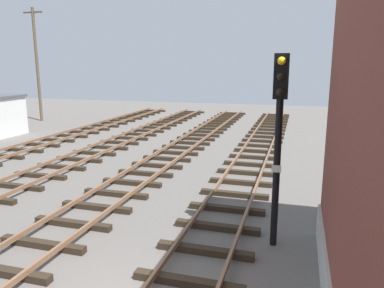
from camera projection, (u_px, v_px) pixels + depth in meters
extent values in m
cube|color=#2D2319|center=(188.00, 282.00, 8.00)|extent=(2.50, 0.24, 0.18)
cube|color=#2D2319|center=(205.00, 251.00, 9.37)|extent=(2.50, 0.24, 0.18)
cube|color=#2D2319|center=(217.00, 227.00, 10.74)|extent=(2.50, 0.24, 0.18)
cube|color=#2D2319|center=(227.00, 209.00, 12.11)|extent=(2.50, 0.24, 0.18)
cube|color=#2D2319|center=(234.00, 194.00, 13.48)|extent=(2.50, 0.24, 0.18)
cube|color=#2D2319|center=(240.00, 183.00, 14.85)|extent=(2.50, 0.24, 0.18)
cube|color=#2D2319|center=(246.00, 173.00, 16.22)|extent=(2.50, 0.24, 0.18)
cube|color=#2D2319|center=(250.00, 164.00, 17.59)|extent=(2.50, 0.24, 0.18)
cube|color=#2D2319|center=(254.00, 157.00, 18.96)|extent=(2.50, 0.24, 0.18)
cube|color=#2D2319|center=(257.00, 151.00, 20.33)|extent=(2.50, 0.24, 0.18)
cube|color=#2D2319|center=(260.00, 146.00, 21.70)|extent=(2.50, 0.24, 0.18)
cube|color=#2D2319|center=(262.00, 141.00, 23.07)|extent=(2.50, 0.24, 0.18)
cube|color=#2D2319|center=(264.00, 137.00, 24.44)|extent=(2.50, 0.24, 0.18)
cube|color=#2D2319|center=(266.00, 133.00, 25.81)|extent=(2.50, 0.24, 0.18)
cube|color=#2D2319|center=(268.00, 130.00, 27.18)|extent=(2.50, 0.24, 0.18)
cube|color=#2D2319|center=(270.00, 127.00, 28.55)|extent=(2.50, 0.24, 0.18)
cube|color=#2D2319|center=(271.00, 124.00, 29.92)|extent=(2.50, 0.24, 0.18)
cube|color=#2D2319|center=(272.00, 121.00, 31.29)|extent=(2.50, 0.24, 0.18)
cube|color=#2D2319|center=(274.00, 119.00, 32.66)|extent=(2.50, 0.24, 0.18)
cube|color=#2D2319|center=(275.00, 117.00, 34.03)|extent=(2.50, 0.24, 0.18)
cube|color=#2D2319|center=(276.00, 115.00, 35.40)|extent=(2.50, 0.24, 0.18)
cube|color=#2D2319|center=(3.00, 272.00, 8.42)|extent=(2.50, 0.24, 0.18)
cube|color=#2D2319|center=(43.00, 244.00, 9.70)|extent=(2.50, 0.24, 0.18)
cube|color=#2D2319|center=(73.00, 224.00, 10.98)|extent=(2.50, 0.24, 0.18)
cube|color=#2D2319|center=(97.00, 207.00, 12.26)|extent=(2.50, 0.24, 0.18)
cube|color=#2D2319|center=(116.00, 194.00, 13.54)|extent=(2.50, 0.24, 0.18)
cube|color=#2D2319|center=(132.00, 183.00, 14.82)|extent=(2.50, 0.24, 0.18)
cube|color=#2D2319|center=(145.00, 173.00, 16.10)|extent=(2.50, 0.24, 0.18)
cube|color=#2D2319|center=(157.00, 166.00, 17.38)|extent=(2.50, 0.24, 0.18)
cube|color=#2D2319|center=(167.00, 159.00, 18.66)|extent=(2.50, 0.24, 0.18)
cube|color=#2D2319|center=(176.00, 153.00, 19.94)|extent=(2.50, 0.24, 0.18)
cube|color=#2D2319|center=(183.00, 148.00, 21.22)|extent=(2.50, 0.24, 0.18)
cube|color=#2D2319|center=(190.00, 143.00, 22.50)|extent=(2.50, 0.24, 0.18)
cube|color=#2D2319|center=(196.00, 139.00, 23.78)|extent=(2.50, 0.24, 0.18)
cube|color=#2D2319|center=(201.00, 135.00, 25.06)|extent=(2.50, 0.24, 0.18)
cube|color=#2D2319|center=(206.00, 132.00, 26.34)|extent=(2.50, 0.24, 0.18)
cube|color=#2D2319|center=(210.00, 129.00, 27.62)|extent=(2.50, 0.24, 0.18)
cube|color=#2D2319|center=(215.00, 126.00, 28.90)|extent=(2.50, 0.24, 0.18)
cube|color=#2D2319|center=(218.00, 123.00, 30.18)|extent=(2.50, 0.24, 0.18)
cube|color=#2D2319|center=(222.00, 121.00, 31.46)|extent=(2.50, 0.24, 0.18)
cube|color=#2D2319|center=(225.00, 119.00, 32.74)|extent=(2.50, 0.24, 0.18)
cube|color=#2D2319|center=(228.00, 117.00, 34.02)|extent=(2.50, 0.24, 0.18)
cube|color=#2D2319|center=(230.00, 115.00, 35.30)|extent=(2.50, 0.24, 0.18)
cube|color=#2D2319|center=(233.00, 113.00, 36.59)|extent=(2.50, 0.24, 0.18)
cube|color=brown|center=(6.00, 287.00, 7.55)|extent=(0.08, 62.70, 0.14)
cube|color=#2D2319|center=(16.00, 186.00, 14.40)|extent=(2.50, 0.24, 0.18)
cube|color=#2D2319|center=(40.00, 176.00, 15.77)|extent=(2.50, 0.24, 0.18)
cube|color=#2D2319|center=(61.00, 167.00, 17.14)|extent=(2.50, 0.24, 0.18)
cube|color=#2D2319|center=(79.00, 159.00, 18.51)|extent=(2.50, 0.24, 0.18)
cube|color=#2D2319|center=(94.00, 153.00, 19.88)|extent=(2.50, 0.24, 0.18)
cube|color=#2D2319|center=(108.00, 147.00, 21.25)|extent=(2.50, 0.24, 0.18)
cube|color=#2D2319|center=(119.00, 143.00, 22.62)|extent=(2.50, 0.24, 0.18)
cube|color=#2D2319|center=(130.00, 138.00, 23.99)|extent=(2.50, 0.24, 0.18)
cube|color=#2D2319|center=(139.00, 134.00, 25.36)|extent=(2.50, 0.24, 0.18)
cube|color=#2D2319|center=(147.00, 131.00, 26.73)|extent=(2.50, 0.24, 0.18)
cube|color=#2D2319|center=(155.00, 128.00, 28.10)|extent=(2.50, 0.24, 0.18)
cube|color=#2D2319|center=(162.00, 125.00, 29.47)|extent=(2.50, 0.24, 0.18)
cube|color=#2D2319|center=(168.00, 122.00, 30.84)|extent=(2.50, 0.24, 0.18)
cube|color=#2D2319|center=(174.00, 120.00, 32.21)|extent=(2.50, 0.24, 0.18)
cube|color=#2D2319|center=(179.00, 118.00, 33.58)|extent=(2.50, 0.24, 0.18)
cube|color=#2D2319|center=(184.00, 116.00, 34.95)|extent=(2.50, 0.24, 0.18)
cube|color=#2D2319|center=(188.00, 114.00, 36.32)|extent=(2.50, 0.24, 0.18)
cube|color=#2D2319|center=(192.00, 112.00, 37.68)|extent=(2.50, 0.24, 0.18)
cube|color=#2D2319|center=(3.00, 156.00, 19.18)|extent=(2.50, 0.24, 0.18)
cube|color=#2D2319|center=(23.00, 150.00, 20.58)|extent=(2.50, 0.24, 0.18)
cube|color=#2D2319|center=(41.00, 145.00, 21.99)|extent=(2.50, 0.24, 0.18)
cube|color=#2D2319|center=(57.00, 140.00, 23.39)|extent=(2.50, 0.24, 0.18)
cube|color=#2D2319|center=(71.00, 136.00, 24.79)|extent=(2.50, 0.24, 0.18)
cube|color=#2D2319|center=(83.00, 132.00, 26.19)|extent=(2.50, 0.24, 0.18)
cube|color=#2D2319|center=(94.00, 129.00, 27.59)|extent=(2.50, 0.24, 0.18)
cube|color=#2D2319|center=(104.00, 126.00, 29.00)|extent=(2.50, 0.24, 0.18)
cube|color=#2D2319|center=(113.00, 123.00, 30.40)|extent=(2.50, 0.24, 0.18)
cube|color=#2D2319|center=(121.00, 120.00, 31.80)|extent=(2.50, 0.24, 0.18)
cube|color=#2D2319|center=(129.00, 118.00, 33.20)|extent=(2.50, 0.24, 0.18)
cube|color=#2D2319|center=(136.00, 116.00, 34.61)|extent=(2.50, 0.24, 0.18)
cube|color=#2D2319|center=(142.00, 114.00, 36.01)|extent=(2.50, 0.24, 0.18)
cube|color=#2D2319|center=(148.00, 112.00, 37.41)|extent=(2.50, 0.24, 0.18)
cube|color=#2D2319|center=(154.00, 111.00, 38.81)|extent=(2.50, 0.24, 0.18)
cylinder|color=black|center=(276.00, 175.00, 9.50)|extent=(0.18, 0.18, 3.90)
cube|color=black|center=(281.00, 76.00, 8.98)|extent=(0.36, 0.24, 1.10)
sphere|color=yellow|center=(282.00, 61.00, 8.73)|extent=(0.20, 0.20, 0.20)
sphere|color=black|center=(281.00, 77.00, 8.81)|extent=(0.20, 0.20, 0.20)
sphere|color=black|center=(280.00, 92.00, 8.88)|extent=(0.20, 0.20, 0.20)
cube|color=white|center=(276.00, 169.00, 9.32)|extent=(0.24, 0.03, 0.18)
cylinder|color=brown|center=(37.00, 66.00, 31.28)|extent=(0.24, 0.24, 9.44)
cube|color=#4C3D2D|center=(33.00, 12.00, 30.38)|extent=(1.80, 0.12, 0.12)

